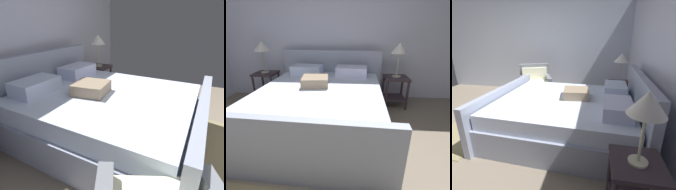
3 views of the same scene
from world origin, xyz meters
The scene contains 5 objects.
ground_plane centered at (0.00, 0.00, -0.01)m, with size 5.13×5.42×0.02m, color gray.
wall_back centered at (0.00, 2.77, 1.28)m, with size 5.25×0.12×2.56m, color silver.
bed centered at (-0.25, 1.43, 0.34)m, with size 2.13×2.45×1.05m.
nightstand_right centered at (1.07, 2.24, 0.40)m, with size 0.44×0.44×0.60m.
table_lamp_right centered at (1.07, 2.24, 1.11)m, with size 0.29×0.29×0.62m.
Camera 1 is at (-2.21, 0.40, 1.49)m, focal length 29.50 mm.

